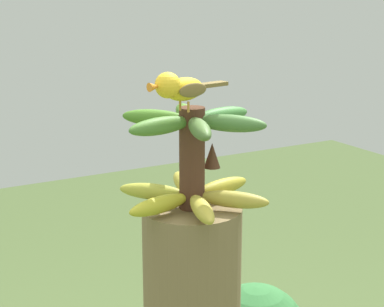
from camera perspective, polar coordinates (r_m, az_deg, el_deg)
The scene contains 2 objects.
banana_bunch at distance 1.37m, azimuth 0.04°, elevation -0.44°, with size 0.33×0.34×0.22m.
perched_bird at distance 1.29m, azimuth -1.17°, elevation 5.84°, with size 0.07×0.20×0.08m.
Camera 1 is at (1.16, -0.65, 1.59)m, focal length 60.40 mm.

